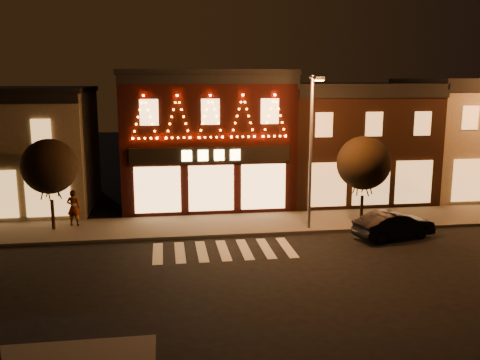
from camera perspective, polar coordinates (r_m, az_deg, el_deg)
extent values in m
plane|color=black|center=(20.62, -0.50, -11.21)|extent=(120.00, 120.00, 0.00)
cube|color=#47423D|center=(28.37, 1.28, -4.79)|extent=(44.00, 4.00, 0.15)
cube|color=black|center=(33.23, -3.85, 4.42)|extent=(10.00, 8.00, 8.00)
cube|color=black|center=(33.02, -3.94, 11.60)|extent=(10.20, 8.20, 0.30)
cube|color=black|center=(28.98, -3.29, 10.90)|extent=(10.00, 0.25, 0.50)
cube|color=black|center=(29.23, -3.19, 2.74)|extent=(9.00, 0.15, 0.90)
cube|color=#FFD87F|center=(29.13, -3.17, 2.71)|extent=(3.40, 0.08, 0.60)
cube|color=black|center=(35.32, 11.75, 3.95)|extent=(9.00, 8.00, 7.20)
cube|color=black|center=(35.07, 11.99, 10.04)|extent=(9.20, 8.20, 0.30)
cube|color=black|center=(31.31, 14.55, 9.11)|extent=(9.00, 0.25, 0.50)
cube|color=brown|center=(39.31, 24.21, 4.13)|extent=(9.00, 8.00, 7.50)
cube|color=black|center=(39.10, 24.67, 9.81)|extent=(9.20, 8.20, 0.30)
cylinder|color=#59595E|center=(26.82, 7.70, 2.89)|extent=(0.16, 0.16, 7.81)
cylinder|color=#59595E|center=(25.79, 8.26, 11.04)|extent=(0.23, 1.56, 0.10)
cube|color=#59595E|center=(25.03, 8.62, 10.92)|extent=(0.51, 0.31, 0.18)
cube|color=orange|center=(25.03, 8.61, 10.67)|extent=(0.39, 0.23, 0.05)
cylinder|color=black|center=(28.64, -19.73, -3.56)|extent=(0.17, 0.17, 1.53)
sphere|color=black|center=(28.14, -20.06, 1.41)|extent=(2.80, 2.80, 2.80)
cylinder|color=black|center=(28.62, 13.11, -3.19)|extent=(0.17, 0.17, 1.54)
sphere|color=black|center=(28.12, 13.33, 1.82)|extent=(2.82, 2.82, 2.82)
imported|color=black|center=(27.06, 16.44, -4.71)|extent=(4.33, 2.41, 1.35)
imported|color=gray|center=(28.92, -17.69, -2.89)|extent=(0.77, 0.57, 1.92)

